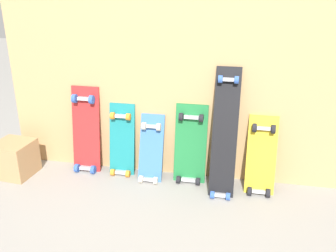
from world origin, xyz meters
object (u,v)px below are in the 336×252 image
object	(u,v)px
skateboard_blue	(151,153)
skateboard_black	(225,138)
skateboard_yellow	(261,160)
skateboard_red	(86,134)
skateboard_green	(190,148)
wooden_crate	(15,158)
skateboard_teal	(122,144)

from	to	relation	value
skateboard_blue	skateboard_black	bearing A→B (deg)	-5.36
skateboard_blue	skateboard_yellow	xyz separation A→B (m)	(0.80, -0.01, 0.03)
skateboard_yellow	skateboard_red	bearing A→B (deg)	177.92
skateboard_green	skateboard_yellow	xyz separation A→B (m)	(0.51, -0.04, -0.02)
skateboard_black	wooden_crate	size ratio (longest dim) A/B	3.52
skateboard_red	skateboard_teal	distance (m)	0.29
skateboard_red	skateboard_yellow	bearing A→B (deg)	-2.08
skateboard_black	skateboard_yellow	size ratio (longest dim) A/B	1.56
skateboard_teal	wooden_crate	world-z (taller)	skateboard_teal
wooden_crate	skateboard_green	bearing A→B (deg)	8.06
skateboard_blue	wooden_crate	size ratio (longest dim) A/B	2.09
skateboard_blue	skateboard_yellow	world-z (taller)	skateboard_yellow
skateboard_red	wooden_crate	world-z (taller)	skateboard_red
skateboard_red	skateboard_black	xyz separation A→B (m)	(1.06, -0.09, 0.09)
skateboard_black	skateboard_yellow	world-z (taller)	skateboard_black
skateboard_green	skateboard_blue	bearing A→B (deg)	-173.77
skateboard_black	skateboard_red	bearing A→B (deg)	175.21
skateboard_green	wooden_crate	size ratio (longest dim) A/B	2.43
skateboard_blue	skateboard_black	size ratio (longest dim) A/B	0.59
skateboard_red	skateboard_green	size ratio (longest dim) A/B	1.13
skateboard_green	skateboard_yellow	distance (m)	0.51
skateboard_blue	skateboard_yellow	bearing A→B (deg)	-0.69
skateboard_blue	skateboard_teal	bearing A→B (deg)	170.51
skateboard_teal	skateboard_red	bearing A→B (deg)	-179.76
skateboard_teal	skateboard_yellow	size ratio (longest dim) A/B	1.03
skateboard_red	skateboard_black	distance (m)	1.07
skateboard_red	skateboard_teal	size ratio (longest dim) A/B	1.18
skateboard_teal	skateboard_green	bearing A→B (deg)	-0.85
skateboard_teal	wooden_crate	size ratio (longest dim) A/B	2.33
skateboard_red	skateboard_teal	bearing A→B (deg)	0.24
skateboard_teal	skateboard_yellow	distance (m)	1.04
skateboard_green	skateboard_yellow	size ratio (longest dim) A/B	1.08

